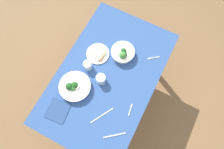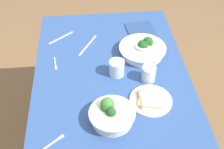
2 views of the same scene
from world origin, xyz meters
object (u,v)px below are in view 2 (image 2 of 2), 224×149
Objects in this scene: broccoli_bowl_near at (111,114)px; water_glass_side at (117,68)px; fork_by_far_bowl at (54,142)px; fork_by_near_bowl at (55,64)px; broccoli_bowl_far at (143,49)px; bread_side_plate at (151,100)px; table_knife_left at (61,38)px; napkin_folded_upper at (141,30)px; table_knife_right at (88,45)px; water_glass_center at (149,74)px.

broccoli_bowl_near is 2.46× the size of water_glass_side.
fork_by_far_bowl and fork_by_near_bowl have the same top height.
broccoli_bowl_far is 1.29× the size of bread_side_plate.
fork_by_near_bowl is at bearing -84.39° from broccoli_bowl_far.
broccoli_bowl_near is (0.47, -0.23, 0.01)m from broccoli_bowl_far.
broccoli_bowl_far is 0.23m from water_glass_side.
bread_side_plate is 0.73m from table_knife_left.
napkin_folded_upper is at bearing 175.16° from bread_side_plate.
broccoli_bowl_far is at bearing -78.39° from table_knife_right.
fork_by_near_bowl is (0.05, -0.50, -0.03)m from broccoli_bowl_far.
water_glass_side reaches higher than fork_by_near_bowl.
water_glass_side is at bearing -46.69° from broccoli_bowl_far.
fork_by_near_bowl is (-0.52, -0.02, 0.00)m from fork_by_far_bowl.
fork_by_near_bowl is at bearing -108.53° from water_glass_center.
napkin_folded_upper is (-0.04, 0.51, 0.00)m from table_knife_left.
table_knife_right is (-0.11, -0.32, -0.03)m from broccoli_bowl_far.
broccoli_bowl_near is at bearing -64.90° from bread_side_plate.
fork_by_far_bowl is at bearing -164.08° from table_knife_right.
fork_by_far_bowl is at bearing -69.02° from broccoli_bowl_near.
fork_by_near_bowl is at bearing 159.65° from table_knife_right.
broccoli_bowl_near is 1.16× the size of table_knife_left.
table_knife_right is at bearing 121.03° from fork_by_near_bowl.
water_glass_side is 0.83× the size of fork_by_near_bowl.
broccoli_bowl_near is at bearing -25.87° from broccoli_bowl_far.
napkin_folded_upper is (-0.45, 0.03, -0.04)m from water_glass_center.
table_knife_left is at bearing -112.31° from broccoli_bowl_far.
water_glass_side is 0.90× the size of fork_by_far_bowl.
table_knife_right is (-0.48, -0.29, -0.01)m from bread_side_plate.
water_glass_side is at bearing 63.39° from fork_by_near_bowl.
broccoli_bowl_far is 0.22m from water_glass_center.
water_glass_center is at bearing 70.41° from water_glass_side.
water_glass_side is at bearing 14.95° from fork_by_far_bowl.
fork_by_far_bowl and table_knife_left have the same top height.
bread_side_plate reaches higher than table_knife_left.
napkin_folded_upper reaches higher than table_knife_right.
broccoli_bowl_far is at bearing 154.13° from broccoli_bowl_near.
bread_side_plate is 1.17× the size of napkin_folded_upper.
bread_side_plate reaches higher than napkin_folded_upper.
broccoli_bowl_far reaches higher than napkin_folded_upper.
fork_by_far_bowl is 0.52× the size of table_knife_left.
bread_side_plate is at bearing -6.08° from water_glass_center.
water_glass_center is 0.53m from fork_by_near_bowl.
fork_by_far_bowl is 0.69m from table_knife_right.
broccoli_bowl_near is 1.19× the size of napkin_folded_upper.
bread_side_plate reaches higher than fork_by_near_bowl.
water_glass_side is 0.31m from table_knife_right.
bread_side_plate is at bearing -89.65° from table_knife_left.
water_glass_side reaches higher than water_glass_center.
broccoli_bowl_far is 3.12× the size of water_glass_side.
table_knife_right is at bearing -136.00° from water_glass_center.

